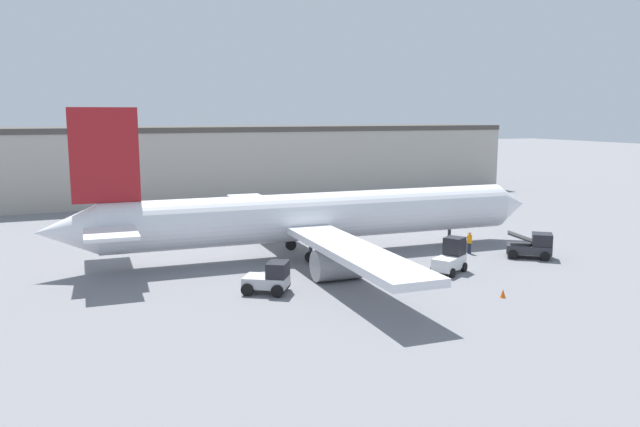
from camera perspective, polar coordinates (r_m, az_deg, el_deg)
The scene contains 8 objects.
ground_plane at distance 52.05m, azimuth 0.00°, elevation -3.77°, with size 400.00×400.00×0.00m, color slate.
terminal_building at distance 88.28m, azimuth -9.16°, elevation 4.65°, with size 86.43×11.82×9.95m.
airplane at distance 51.08m, azimuth -1.09°, elevation -0.36°, with size 42.16×39.48×12.05m.
ground_crew_worker at distance 53.72m, azimuth 13.50°, elevation -2.54°, with size 0.41×0.41×1.85m.
baggage_tug at distance 40.94m, azimuth -4.61°, elevation -5.91°, with size 3.54×3.35×2.09m.
belt_loader_truck at distance 53.48m, azimuth 18.86°, elevation -2.81°, with size 3.89×3.68×2.08m.
pushback_tug at distance 47.00m, azimuth 11.88°, elevation -3.95°, with size 3.37×2.94×2.54m.
safety_cone_near at distance 41.62m, azimuth 16.39°, elevation -7.02°, with size 0.36×0.36×0.55m.
Camera 1 is at (-19.84, -46.73, 11.49)m, focal length 35.00 mm.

